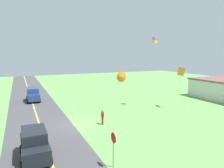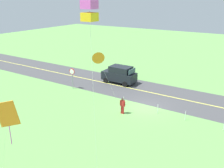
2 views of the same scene
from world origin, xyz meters
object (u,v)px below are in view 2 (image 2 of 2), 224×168
(car_suv_foreground, at_px, (120,74))
(kite_red_low, at_px, (98,58))
(kite_blue_mid, at_px, (7,116))
(stop_sign, at_px, (72,74))
(person_adult_near, at_px, (123,105))
(kite_green_far, at_px, (89,12))

(car_suv_foreground, relative_size, kite_red_low, 0.72)
(kite_blue_mid, bearing_deg, stop_sign, -57.34)
(stop_sign, bearing_deg, car_suv_foreground, -126.64)
(person_adult_near, distance_m, kite_green_far, 14.29)
(person_adult_near, relative_size, kite_blue_mid, 0.26)
(person_adult_near, bearing_deg, kite_red_low, 61.52)
(kite_green_far, bearing_deg, stop_sign, -45.05)
(kite_red_low, distance_m, kite_green_far, 11.33)
(car_suv_foreground, bearing_deg, kite_blue_mid, 106.95)
(stop_sign, distance_m, kite_red_low, 8.96)
(kite_blue_mid, relative_size, kite_green_far, 0.59)
(car_suv_foreground, distance_m, kite_green_far, 21.85)
(car_suv_foreground, bearing_deg, kite_green_far, 117.20)
(stop_sign, bearing_deg, kite_red_low, 148.92)
(kite_blue_mid, height_order, kite_green_far, kite_green_far)
(person_adult_near, height_order, kite_green_far, kite_green_far)
(kite_blue_mid, bearing_deg, car_suv_foreground, -73.05)
(person_adult_near, height_order, kite_blue_mid, kite_blue_mid)
(kite_red_low, bearing_deg, stop_sign, -31.08)
(person_adult_near, relative_size, kite_red_low, 0.26)
(stop_sign, height_order, kite_red_low, kite_red_low)
(car_suv_foreground, relative_size, stop_sign, 1.72)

